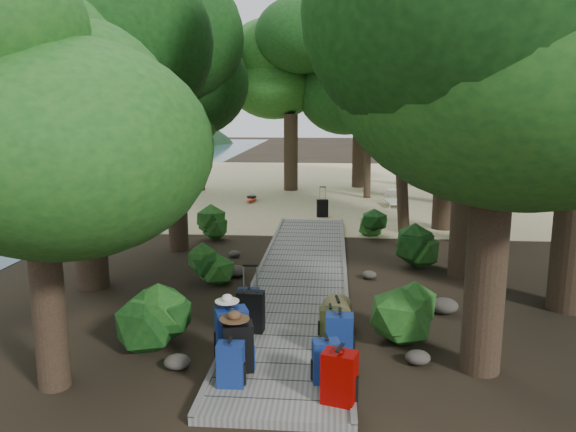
# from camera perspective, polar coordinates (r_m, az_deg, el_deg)

# --- Properties ---
(ground) EXTENTS (120.00, 120.00, 0.00)m
(ground) POSITION_cam_1_polar(r_m,az_deg,el_deg) (11.57, 1.10, -7.77)
(ground) COLOR black
(ground) RESTS_ON ground
(sand_beach) EXTENTS (40.00, 22.00, 0.02)m
(sand_beach) POSITION_cam_1_polar(r_m,az_deg,el_deg) (27.20, 3.23, 3.12)
(sand_beach) COLOR #C7B886
(sand_beach) RESTS_ON ground
(boardwalk) EXTENTS (2.00, 12.00, 0.12)m
(boardwalk) POSITION_cam_1_polar(r_m,az_deg,el_deg) (12.50, 1.39, -6.04)
(boardwalk) COLOR gray
(boardwalk) RESTS_ON ground
(backpack_left_a) EXTENTS (0.35, 0.25, 0.65)m
(backpack_left_a) POSITION_cam_1_polar(r_m,az_deg,el_deg) (7.61, -5.84, -14.54)
(backpack_left_a) COLOR navy
(backpack_left_a) RESTS_ON boardwalk
(backpack_left_b) EXTENTS (0.47, 0.38, 0.76)m
(backpack_left_b) POSITION_cam_1_polar(r_m,az_deg,el_deg) (7.98, -5.10, -12.85)
(backpack_left_b) COLOR black
(backpack_left_b) RESTS_ON boardwalk
(backpack_left_c) EXTENTS (0.54, 0.46, 0.84)m
(backpack_left_c) POSITION_cam_1_polar(r_m,az_deg,el_deg) (8.31, -5.75, -11.54)
(backpack_left_c) COLOR navy
(backpack_left_c) RESTS_ON boardwalk
(backpack_left_d) EXTENTS (0.41, 0.31, 0.58)m
(backpack_left_d) POSITION_cam_1_polar(r_m,az_deg,el_deg) (9.82, -3.97, -8.74)
(backpack_left_d) COLOR navy
(backpack_left_d) RESTS_ON boardwalk
(backpack_right_a) EXTENTS (0.48, 0.40, 0.73)m
(backpack_right_a) POSITION_cam_1_polar(r_m,az_deg,el_deg) (7.20, 5.25, -15.74)
(backpack_right_a) COLOR #7D0400
(backpack_right_a) RESTS_ON boardwalk
(backpack_right_b) EXTENTS (0.39, 0.30, 0.64)m
(backpack_right_b) POSITION_cam_1_polar(r_m,az_deg,el_deg) (7.70, 3.88, -14.27)
(backpack_right_b) COLOR navy
(backpack_right_b) RESTS_ON boardwalk
(backpack_right_c) EXTENTS (0.41, 0.29, 0.69)m
(backpack_right_c) POSITION_cam_1_polar(r_m,az_deg,el_deg) (8.47, 5.25, -11.68)
(backpack_right_c) COLOR navy
(backpack_right_c) RESTS_ON boardwalk
(backpack_right_d) EXTENTS (0.35, 0.26, 0.51)m
(backpack_right_d) POSITION_cam_1_polar(r_m,az_deg,el_deg) (9.12, 4.31, -10.56)
(backpack_right_d) COLOR #303613
(backpack_right_d) RESTS_ON boardwalk
(duffel_right_khaki) EXTENTS (0.53, 0.72, 0.44)m
(duffel_right_khaki) POSITION_cam_1_polar(r_m,az_deg,el_deg) (9.55, 5.03, -9.78)
(duffel_right_khaki) COLOR olive
(duffel_right_khaki) RESTS_ON boardwalk
(suitcase_on_boardwalk) EXTENTS (0.45, 0.27, 0.67)m
(suitcase_on_boardwalk) POSITION_cam_1_polar(r_m,az_deg,el_deg) (9.28, -3.80, -9.64)
(suitcase_on_boardwalk) COLOR black
(suitcase_on_boardwalk) RESTS_ON boardwalk
(lone_suitcase_on_sand) EXTENTS (0.41, 0.27, 0.60)m
(lone_suitcase_on_sand) POSITION_cam_1_polar(r_m,az_deg,el_deg) (19.28, 3.51, 0.79)
(lone_suitcase_on_sand) COLOR black
(lone_suitcase_on_sand) RESTS_ON sand_beach
(hat_brown) EXTENTS (0.42, 0.42, 0.13)m
(hat_brown) POSITION_cam_1_polar(r_m,az_deg,el_deg) (7.79, -5.49, -9.97)
(hat_brown) COLOR #51351E
(hat_brown) RESTS_ON backpack_left_b
(hat_white) EXTENTS (0.35, 0.35, 0.12)m
(hat_white) POSITION_cam_1_polar(r_m,az_deg,el_deg) (8.22, -6.21, -8.24)
(hat_white) COLOR silver
(hat_white) RESTS_ON backpack_left_c
(kayak) EXTENTS (0.80, 2.89, 0.29)m
(kayak) POSITION_cam_1_polar(r_m,az_deg,el_deg) (22.45, -3.73, 1.83)
(kayak) COLOR red
(kayak) RESTS_ON sand_beach
(sun_lounger) EXTENTS (0.86, 1.93, 0.60)m
(sun_lounger) POSITION_cam_1_polar(r_m,az_deg,el_deg) (21.67, 10.82, 1.75)
(sun_lounger) COLOR silver
(sun_lounger) RESTS_ON sand_beach
(tree_right_a) EXTENTS (4.79, 4.79, 7.98)m
(tree_right_a) POSITION_cam_1_polar(r_m,az_deg,el_deg) (8.01, 20.63, 12.24)
(tree_right_a) COLOR black
(tree_right_a) RESTS_ON ground
(tree_right_c) EXTENTS (5.21, 5.21, 9.02)m
(tree_right_c) POSITION_cam_1_polar(r_m,az_deg,el_deg) (12.75, 18.40, 13.99)
(tree_right_c) COLOR black
(tree_right_c) RESTS_ON ground
(tree_right_d) EXTENTS (5.28, 5.28, 9.68)m
(tree_right_d) POSITION_cam_1_polar(r_m,az_deg,el_deg) (15.84, 21.26, 14.31)
(tree_right_d) COLOR black
(tree_right_d) RESTS_ON ground
(tree_right_e) EXTENTS (5.29, 5.29, 9.53)m
(tree_right_e) POSITION_cam_1_polar(r_m,az_deg,el_deg) (17.75, 16.18, 13.93)
(tree_right_e) COLOR black
(tree_right_e) RESTS_ON ground
(tree_right_f) EXTENTS (5.97, 5.97, 10.66)m
(tree_right_f) POSITION_cam_1_polar(r_m,az_deg,el_deg) (21.67, 21.48, 14.50)
(tree_right_f) COLOR black
(tree_right_f) RESTS_ON ground
(tree_left_a) EXTENTS (3.65, 3.65, 6.09)m
(tree_left_a) POSITION_cam_1_polar(r_m,az_deg,el_deg) (7.73, -24.20, 5.02)
(tree_left_a) COLOR black
(tree_left_a) RESTS_ON ground
(tree_left_b) EXTENTS (5.24, 5.24, 9.43)m
(tree_left_b) POSITION_cam_1_polar(r_m,az_deg,el_deg) (12.13, -20.56, 15.01)
(tree_left_b) COLOR black
(tree_left_b) RESTS_ON ground
(tree_left_c) EXTENTS (4.20, 4.20, 7.31)m
(tree_left_c) POSITION_cam_1_polar(r_m,az_deg,el_deg) (14.81, -11.52, 10.50)
(tree_left_c) COLOR black
(tree_left_c) RESTS_ON ground
(tree_back_a) EXTENTS (5.23, 5.23, 9.05)m
(tree_back_a) POSITION_cam_1_polar(r_m,az_deg,el_deg) (25.36, 0.30, 12.79)
(tree_back_a) COLOR black
(tree_back_a) RESTS_ON ground
(tree_back_b) EXTENTS (4.88, 4.88, 8.71)m
(tree_back_b) POSITION_cam_1_polar(r_m,az_deg,el_deg) (26.59, 7.35, 12.25)
(tree_back_b) COLOR black
(tree_back_b) RESTS_ON ground
(tree_back_c) EXTENTS (5.61, 5.61, 10.09)m
(tree_back_c) POSITION_cam_1_polar(r_m,az_deg,el_deg) (26.82, 15.31, 13.43)
(tree_back_c) COLOR black
(tree_back_c) RESTS_ON ground
(tree_back_d) EXTENTS (4.60, 4.60, 7.66)m
(tree_back_d) POSITION_cam_1_polar(r_m,az_deg,el_deg) (25.60, -9.26, 11.08)
(tree_back_d) COLOR black
(tree_back_d) RESTS_ON ground
(palm_right_a) EXTENTS (4.80, 4.80, 8.18)m
(palm_right_a) POSITION_cam_1_polar(r_m,az_deg,el_deg) (17.19, 12.58, 11.95)
(palm_right_a) COLOR #124013
(palm_right_a) RESTS_ON ground
(palm_right_b) EXTENTS (4.56, 4.56, 8.81)m
(palm_right_b) POSITION_cam_1_polar(r_m,az_deg,el_deg) (22.82, 15.60, 12.31)
(palm_right_b) COLOR #124013
(palm_right_b) RESTS_ON ground
(palm_right_c) EXTENTS (4.02, 4.02, 6.39)m
(palm_right_c) POSITION_cam_1_polar(r_m,az_deg,el_deg) (23.58, 8.74, 9.58)
(palm_right_c) COLOR #124013
(palm_right_c) RESTS_ON ground
(palm_left_a) EXTENTS (3.90, 3.90, 6.21)m
(palm_left_a) POSITION_cam_1_polar(r_m,az_deg,el_deg) (17.73, -12.44, 8.74)
(palm_left_a) COLOR #124013
(palm_left_a) RESTS_ON ground
(rock_left_a) EXTENTS (0.38, 0.35, 0.21)m
(rock_left_a) POSITION_cam_1_polar(r_m,az_deg,el_deg) (8.52, -11.19, -14.33)
(rock_left_a) COLOR #4C473F
(rock_left_a) RESTS_ON ground
(rock_left_b) EXTENTS (0.34, 0.30, 0.19)m
(rock_left_b) POSITION_cam_1_polar(r_m,az_deg,el_deg) (10.54, -15.60, -9.56)
(rock_left_b) COLOR #4C473F
(rock_left_b) RESTS_ON ground
(rock_left_c) EXTENTS (0.47, 0.43, 0.26)m
(rock_left_c) POSITION_cam_1_polar(r_m,az_deg,el_deg) (12.63, -5.39, -5.57)
(rock_left_c) COLOR #4C473F
(rock_left_c) RESTS_ON ground
(rock_left_d) EXTENTS (0.31, 0.28, 0.17)m
(rock_left_d) POSITION_cam_1_polar(r_m,az_deg,el_deg) (14.27, -5.49, -3.84)
(rock_left_d) COLOR #4C473F
(rock_left_d) RESTS_ON ground
(rock_right_a) EXTENTS (0.37, 0.33, 0.20)m
(rock_right_a) POSITION_cam_1_polar(r_m,az_deg,el_deg) (8.72, 13.05, -13.82)
(rock_right_a) COLOR #4C473F
(rock_right_a) RESTS_ON ground
(rock_right_b) EXTENTS (0.52, 0.47, 0.29)m
(rock_right_b) POSITION_cam_1_polar(r_m,az_deg,el_deg) (10.80, 15.55, -8.78)
(rock_right_b) COLOR #4C473F
(rock_right_b) RESTS_ON ground
(rock_right_c) EXTENTS (0.33, 0.29, 0.18)m
(rock_right_c) POSITION_cam_1_polar(r_m,az_deg,el_deg) (12.56, 8.23, -5.93)
(rock_right_c) COLOR #4C473F
(rock_right_c) RESTS_ON ground
(rock_right_d) EXTENTS (0.61, 0.55, 0.34)m
(rock_right_d) POSITION_cam_1_polar(r_m,az_deg,el_deg) (15.43, 12.84, -2.61)
(rock_right_d) COLOR #4C473F
(rock_right_d) RESTS_ON ground
(shrub_left_a) EXTENTS (1.12, 1.12, 1.01)m
(shrub_left_a) POSITION_cam_1_polar(r_m,az_deg,el_deg) (9.19, -12.96, -9.79)
(shrub_left_a) COLOR #154717
(shrub_left_a) RESTS_ON ground
(shrub_left_b) EXTENTS (0.88, 0.88, 0.79)m
(shrub_left_b) POSITION_cam_1_polar(r_m,az_deg,el_deg) (12.22, -8.00, -4.92)
(shrub_left_b) COLOR #154717
(shrub_left_b) RESTS_ON ground
(shrub_left_c) EXTENTS (1.06, 1.06, 0.96)m
(shrub_left_c) POSITION_cam_1_polar(r_m,az_deg,el_deg) (16.20, -7.30, -0.65)
(shrub_left_c) COLOR #154717
(shrub_left_c) RESTS_ON ground
(shrub_right_a) EXTENTS (1.06, 1.06, 0.95)m
(shrub_right_a) POSITION_cam_1_polar(r_m,az_deg,el_deg) (9.31, 11.63, -9.63)
(shrub_right_a) COLOR #154717
(shrub_right_a) RESTS_ON ground
(shrub_right_b) EXTENTS (1.18, 1.18, 1.06)m
(shrub_right_b) POSITION_cam_1_polar(r_m,az_deg,el_deg) (13.47, 12.92, -3.00)
(shrub_right_b) COLOR #154717
(shrub_right_b) RESTS_ON ground
(shrub_right_c) EXTENTS (0.84, 0.84, 0.75)m
(shrub_right_c) POSITION_cam_1_polar(r_m,az_deg,el_deg) (16.51, 8.85, -0.84)
(shrub_right_c) COLOR #154717
(shrub_right_c) RESTS_ON ground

